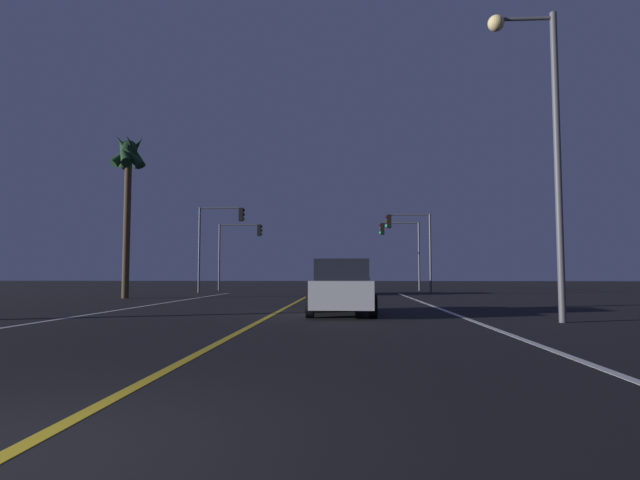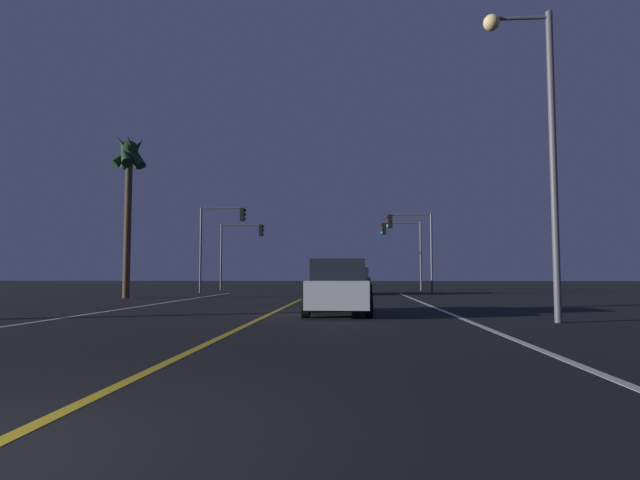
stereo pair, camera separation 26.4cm
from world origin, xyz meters
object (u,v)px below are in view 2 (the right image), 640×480
object	(u,v)px
traffic_light_near_left	(222,230)
street_lamp_right_near	(537,125)
car_lead_same_lane	(339,288)
traffic_light_far_left	(242,241)
car_ahead_far	(355,281)
traffic_light_far_right	(401,240)
palm_tree_left_mid	(129,166)
traffic_light_near_right	(410,234)

from	to	relation	value
traffic_light_near_left	street_lamp_right_near	world-z (taller)	street_lamp_right_near
car_lead_same_lane	traffic_light_far_left	distance (m)	25.68
car_lead_same_lane	car_ahead_far	distance (m)	16.78
traffic_light_far_right	palm_tree_left_mid	size ratio (longest dim) A/B	0.60
car_lead_same_lane	traffic_light_far_left	xyz separation A→B (m)	(-8.31, 24.10, 3.10)
traffic_light_near_right	traffic_light_far_left	world-z (taller)	traffic_light_near_right
traffic_light_far_left	palm_tree_left_mid	bearing A→B (deg)	-103.04
traffic_light_near_left	street_lamp_right_near	xyz separation A→B (m)	(13.87, -20.97, 0.87)
car_lead_same_lane	street_lamp_right_near	world-z (taller)	street_lamp_right_near
traffic_light_near_right	palm_tree_left_mid	world-z (taller)	palm_tree_left_mid
car_lead_same_lane	street_lamp_right_near	size ratio (longest dim) A/B	0.52
traffic_light_near_left	traffic_light_far_left	world-z (taller)	traffic_light_near_left
traffic_light_far_right	street_lamp_right_near	size ratio (longest dim) A/B	0.64
traffic_light_near_left	traffic_light_far_right	size ratio (longest dim) A/B	1.10
car_lead_same_lane	street_lamp_right_near	xyz separation A→B (m)	(5.33, -2.37, 4.37)
car_ahead_far	street_lamp_right_near	bearing A→B (deg)	-166.10
traffic_light_near_right	traffic_light_near_left	size ratio (longest dim) A/B	0.91
traffic_light_near_right	street_lamp_right_near	world-z (taller)	street_lamp_right_near
car_lead_same_lane	traffic_light_far_right	distance (m)	24.66
car_lead_same_lane	car_ahead_far	size ratio (longest dim) A/B	1.00
traffic_light_near_right	street_lamp_right_near	distance (m)	21.03
traffic_light_far_right	car_lead_same_lane	bearing A→B (deg)	80.09
car_lead_same_lane	palm_tree_left_mid	distance (m)	16.68
traffic_light_near_left	traffic_light_far_right	xyz separation A→B (m)	(12.74, 5.50, -0.37)
street_lamp_right_near	palm_tree_left_mid	xyz separation A→B (m)	(-16.82, 12.75, 1.85)
car_lead_same_lane	traffic_light_near_left	size ratio (longest dim) A/B	0.73
street_lamp_right_near	traffic_light_far_left	bearing A→B (deg)	-62.74
traffic_light_far_right	traffic_light_far_left	bearing A→B (deg)	0.00
street_lamp_right_near	traffic_light_near_left	bearing A→B (deg)	-56.53
car_ahead_far	traffic_light_far_right	size ratio (longest dim) A/B	0.81
car_ahead_far	traffic_light_far_right	world-z (taller)	traffic_light_far_right
traffic_light_near_right	car_lead_same_lane	bearing A→B (deg)	77.12
car_ahead_far	car_lead_same_lane	bearing A→B (deg)	177.96
traffic_light_near_right	traffic_light_near_left	xyz separation A→B (m)	(-12.78, -0.00, 0.37)
car_ahead_far	traffic_light_far_left	bearing A→B (deg)	50.55
traffic_light_near_right	traffic_light_near_left	distance (m)	12.79
street_lamp_right_near	traffic_light_near_right	bearing A→B (deg)	-87.05
traffic_light_near_right	traffic_light_far_left	distance (m)	13.71
traffic_light_near_right	traffic_light_near_left	bearing A→B (deg)	0.00
car_ahead_far	traffic_light_near_right	world-z (taller)	traffic_light_near_right
traffic_light_far_left	traffic_light_near_right	bearing A→B (deg)	-23.65
traffic_light_near_left	traffic_light_far_left	size ratio (longest dim) A/B	1.12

